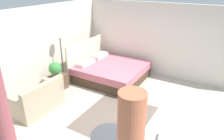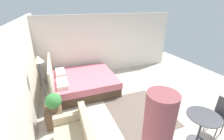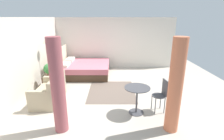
# 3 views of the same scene
# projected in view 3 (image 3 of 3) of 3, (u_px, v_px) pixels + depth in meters

# --- Properties ---
(ground_plane) EXTENTS (8.54, 9.03, 0.02)m
(ground_plane) POSITION_uv_depth(u_px,v_px,m) (116.00, 87.00, 6.43)
(ground_plane) COLOR #B2A899
(wall_back) EXTENTS (8.54, 0.12, 2.54)m
(wall_back) POSITION_uv_depth(u_px,v_px,m) (32.00, 54.00, 6.04)
(wall_back) COLOR silver
(wall_back) RESTS_ON ground
(wall_right) EXTENTS (0.12, 6.03, 2.54)m
(wall_right) POSITION_uv_depth(u_px,v_px,m) (115.00, 43.00, 8.69)
(wall_right) COLOR silver
(wall_right) RESTS_ON ground
(area_rug) EXTENTS (1.92, 1.62, 0.01)m
(area_rug) POSITION_uv_depth(u_px,v_px,m) (112.00, 91.00, 6.07)
(area_rug) COLOR #66564C
(area_rug) RESTS_ON ground
(bed) EXTENTS (2.04, 2.20, 1.24)m
(bed) POSITION_uv_depth(u_px,v_px,m) (83.00, 68.00, 7.76)
(bed) COLOR #473323
(bed) RESTS_ON ground
(couch) EXTENTS (1.32, 0.74, 0.85)m
(couch) POSITION_uv_depth(u_px,v_px,m) (50.00, 93.00, 5.27)
(couch) COLOR tan
(couch) RESTS_ON ground
(nightstand) EXTENTS (0.54, 0.42, 0.47)m
(nightstand) POSITION_uv_depth(u_px,v_px,m) (50.00, 81.00, 6.37)
(nightstand) COLOR brown
(nightstand) RESTS_ON ground
(potted_plant) EXTENTS (0.39, 0.39, 0.48)m
(potted_plant) POSITION_uv_depth(u_px,v_px,m) (49.00, 69.00, 6.12)
(potted_plant) COLOR brown
(potted_plant) RESTS_ON nightstand
(vase) EXTENTS (0.09, 0.09, 0.21)m
(vase) POSITION_uv_depth(u_px,v_px,m) (50.00, 72.00, 6.38)
(vase) COLOR silver
(vase) RESTS_ON nightstand
(floor_lamp) EXTENTS (0.31, 0.31, 1.77)m
(floor_lamp) POSITION_uv_depth(u_px,v_px,m) (47.00, 49.00, 6.44)
(floor_lamp) COLOR #3F3F44
(floor_lamp) RESTS_ON ground
(balcony_table) EXTENTS (0.69, 0.69, 0.76)m
(balcony_table) POSITION_uv_depth(u_px,v_px,m) (137.00, 95.00, 4.56)
(balcony_table) COLOR #3F3F44
(balcony_table) RESTS_ON ground
(cafe_chair_near_window) EXTENTS (0.43, 0.43, 0.93)m
(cafe_chair_near_window) POSITION_uv_depth(u_px,v_px,m) (162.00, 93.00, 4.65)
(cafe_chair_near_window) COLOR #3F3F44
(cafe_chair_near_window) RESTS_ON ground
(curtain_left) EXTENTS (0.31, 0.31, 2.17)m
(curtain_left) POSITION_uv_depth(u_px,v_px,m) (175.00, 87.00, 3.70)
(curtain_left) COLOR #D1704C
(curtain_left) RESTS_ON ground
(curtain_right) EXTENTS (0.30, 0.30, 2.17)m
(curtain_right) POSITION_uv_depth(u_px,v_px,m) (58.00, 87.00, 3.69)
(curtain_right) COLOR #994C51
(curtain_right) RESTS_ON ground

